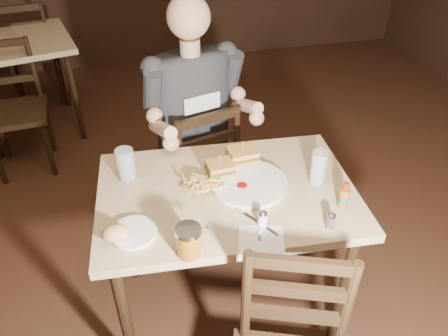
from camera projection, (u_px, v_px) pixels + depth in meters
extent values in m
plane|color=black|center=(216.00, 334.00, 2.14)|extent=(7.00, 7.00, 0.00)
cube|color=tan|center=(227.00, 194.00, 1.83)|extent=(1.12, 0.80, 0.04)
cylinder|color=black|center=(126.00, 323.00, 1.77)|extent=(0.05, 0.05, 0.73)
cylinder|color=black|center=(128.00, 227.00, 2.22)|extent=(0.05, 0.05, 0.73)
cylinder|color=black|center=(343.00, 292.00, 1.89)|extent=(0.05, 0.05, 0.73)
cylinder|color=black|center=(302.00, 207.00, 2.35)|extent=(0.05, 0.05, 0.73)
cube|color=tan|center=(13.00, 43.00, 3.26)|extent=(0.95, 0.95, 0.04)
cylinder|color=black|center=(76.00, 98.00, 3.37)|extent=(0.04, 0.04, 0.73)
cylinder|color=black|center=(61.00, 68.00, 3.83)|extent=(0.04, 0.04, 0.73)
cylinder|color=white|center=(249.00, 184.00, 1.84)|extent=(0.34, 0.34, 0.02)
ellipsoid|color=maroon|center=(242.00, 185.00, 1.81)|extent=(0.05, 0.05, 0.01)
cylinder|color=silver|center=(126.00, 164.00, 1.85)|extent=(0.08, 0.08, 0.14)
cylinder|color=silver|center=(318.00, 168.00, 1.82)|extent=(0.07, 0.07, 0.15)
cube|color=white|center=(261.00, 240.00, 1.59)|extent=(0.20, 0.19, 0.00)
cube|color=silver|center=(257.00, 222.00, 1.66)|extent=(0.12, 0.19, 0.00)
cube|color=silver|center=(260.00, 227.00, 1.63)|extent=(0.06, 0.14, 0.00)
cylinder|color=white|center=(134.00, 233.00, 1.61)|extent=(0.18, 0.18, 0.01)
ellipsoid|color=tan|center=(116.00, 233.00, 1.56)|extent=(0.10, 0.09, 0.06)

